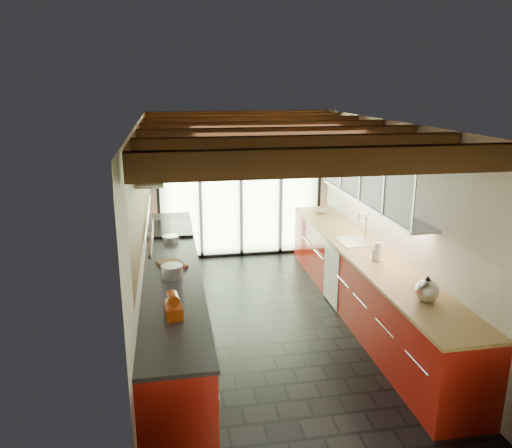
# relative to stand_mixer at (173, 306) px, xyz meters

# --- Properties ---
(ground) EXTENTS (5.50, 5.50, 0.00)m
(ground) POSITION_rel_stand_mixer_xyz_m (1.27, 1.48, -1.02)
(ground) COLOR black
(ground) RESTS_ON ground
(room_shell) EXTENTS (5.50, 5.50, 5.50)m
(room_shell) POSITION_rel_stand_mixer_xyz_m (1.27, 1.48, 0.64)
(room_shell) COLOR silver
(room_shell) RESTS_ON ground
(ceiling_beams) EXTENTS (3.14, 5.06, 4.90)m
(ceiling_beams) POSITION_rel_stand_mixer_xyz_m (1.27, 1.86, 1.44)
(ceiling_beams) COLOR #593316
(ceiling_beams) RESTS_ON ground
(glass_door) EXTENTS (2.95, 0.10, 2.90)m
(glass_door) POSITION_rel_stand_mixer_xyz_m (1.27, 4.18, 0.64)
(glass_door) COLOR #C6EAAD
(glass_door) RESTS_ON ground
(left_counter) EXTENTS (0.68, 5.00, 0.92)m
(left_counter) POSITION_rel_stand_mixer_xyz_m (-0.01, 1.48, -0.56)
(left_counter) COLOR #A2190F
(left_counter) RESTS_ON ground
(range_stove) EXTENTS (0.66, 0.90, 0.97)m
(range_stove) POSITION_rel_stand_mixer_xyz_m (-0.01, 2.93, -0.55)
(range_stove) COLOR silver
(range_stove) RESTS_ON ground
(right_counter) EXTENTS (0.68, 5.00, 0.92)m
(right_counter) POSITION_rel_stand_mixer_xyz_m (2.54, 1.48, -0.56)
(right_counter) COLOR #A2190F
(right_counter) RESTS_ON ground
(sink_assembly) EXTENTS (0.45, 0.52, 0.43)m
(sink_assembly) POSITION_rel_stand_mixer_xyz_m (2.56, 1.88, -0.06)
(sink_assembly) COLOR silver
(sink_assembly) RESTS_ON right_counter
(upper_cabinets_right) EXTENTS (0.34, 3.00, 3.00)m
(upper_cabinets_right) POSITION_rel_stand_mixer_xyz_m (2.70, 1.78, 0.83)
(upper_cabinets_right) COLOR silver
(upper_cabinets_right) RESTS_ON ground
(left_wall_fixtures) EXTENTS (0.28, 2.60, 0.96)m
(left_wall_fixtures) POSITION_rel_stand_mixer_xyz_m (-0.20, 1.62, 0.86)
(left_wall_fixtures) COLOR silver
(left_wall_fixtures) RESTS_ON ground
(stand_mixer) EXTENTS (0.18, 0.29, 0.25)m
(stand_mixer) POSITION_rel_stand_mixer_xyz_m (0.00, 0.00, 0.00)
(stand_mixer) COLOR #BE440F
(stand_mixer) RESTS_ON left_counter
(pot_large) EXTENTS (0.27, 0.27, 0.16)m
(pot_large) POSITION_rel_stand_mixer_xyz_m (-0.00, 0.97, -0.02)
(pot_large) COLOR silver
(pot_large) RESTS_ON left_counter
(pot_small) EXTENTS (0.28, 0.28, 0.09)m
(pot_small) POSITION_rel_stand_mixer_xyz_m (-0.00, 2.34, -0.05)
(pot_small) COLOR silver
(pot_small) RESTS_ON left_counter
(cutting_board) EXTENTS (0.40, 0.45, 0.03)m
(cutting_board) POSITION_rel_stand_mixer_xyz_m (-0.00, 1.38, -0.08)
(cutting_board) COLOR brown
(cutting_board) RESTS_ON left_counter
(kettle) EXTENTS (0.27, 0.31, 0.29)m
(kettle) POSITION_rel_stand_mixer_xyz_m (2.54, -0.11, 0.03)
(kettle) COLOR silver
(kettle) RESTS_ON right_counter
(paper_towel) EXTENTS (0.14, 0.14, 0.29)m
(paper_towel) POSITION_rel_stand_mixer_xyz_m (2.54, 1.09, 0.02)
(paper_towel) COLOR white
(paper_towel) RESTS_ON right_counter
(soap_bottle) EXTENTS (0.12, 0.12, 0.21)m
(soap_bottle) POSITION_rel_stand_mixer_xyz_m (2.54, 1.12, 0.01)
(soap_bottle) COLOR silver
(soap_bottle) RESTS_ON right_counter
(bowl) EXTENTS (0.22, 0.22, 0.05)m
(bowl) POSITION_rel_stand_mixer_xyz_m (2.54, 3.51, -0.07)
(bowl) COLOR silver
(bowl) RESTS_ON right_counter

